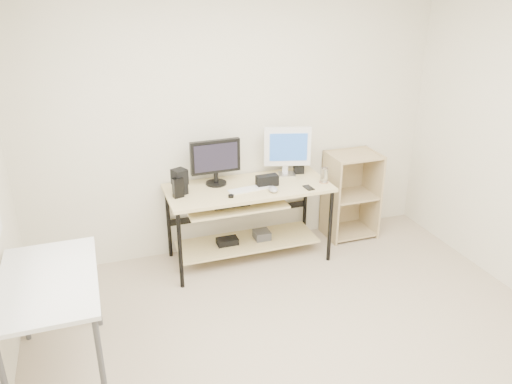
{
  "coord_description": "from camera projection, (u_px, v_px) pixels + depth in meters",
  "views": [
    {
      "loc": [
        -1.31,
        -2.36,
        2.47
      ],
      "look_at": [
        -0.05,
        1.3,
        0.84
      ],
      "focal_mm": 35.0,
      "sensor_mm": 36.0,
      "label": 1
    }
  ],
  "objects": [
    {
      "name": "room",
      "position": [
        312.0,
        198.0,
        2.89
      ],
      "size": [
        4.01,
        4.01,
        2.62
      ],
      "color": "#B7A58D",
      "rests_on": "ground"
    },
    {
      "name": "smartphone",
      "position": [
        309.0,
        188.0,
        4.51
      ],
      "size": [
        0.07,
        0.12,
        0.01
      ],
      "primitive_type": "cube",
      "rotation": [
        0.0,
        0.0,
        0.08
      ],
      "color": "black",
      "rests_on": "desk"
    },
    {
      "name": "black_monitor",
      "position": [
        215.0,
        159.0,
        4.51
      ],
      "size": [
        0.46,
        0.19,
        0.42
      ],
      "rotation": [
        0.0,
        0.0,
        0.03
      ],
      "color": "black",
      "rests_on": "desk"
    },
    {
      "name": "desk",
      "position": [
        246.0,
        208.0,
        4.64
      ],
      "size": [
        1.5,
        0.65,
        0.75
      ],
      "color": "beige",
      "rests_on": "ground"
    },
    {
      "name": "center_speaker",
      "position": [
        267.0,
        181.0,
        4.55
      ],
      "size": [
        0.2,
        0.1,
        0.1
      ],
      "primitive_type": "cube",
      "rotation": [
        0.0,
        0.0,
        0.04
      ],
      "color": "black",
      "rests_on": "desk"
    },
    {
      "name": "white_imac",
      "position": [
        287.0,
        148.0,
        4.72
      ],
      "size": [
        0.44,
        0.16,
        0.47
      ],
      "rotation": [
        0.0,
        0.0,
        -0.28
      ],
      "color": "silver",
      "rests_on": "desk"
    },
    {
      "name": "audio_controller",
      "position": [
        178.0,
        188.0,
        4.29
      ],
      "size": [
        0.1,
        0.07,
        0.18
      ],
      "primitive_type": "cube",
      "rotation": [
        0.0,
        0.0,
        0.24
      ],
      "color": "black",
      "rests_on": "desk"
    },
    {
      "name": "shelf_unit",
      "position": [
        349.0,
        194.0,
        5.16
      ],
      "size": [
        0.5,
        0.4,
        0.9
      ],
      "color": "tan",
      "rests_on": "ground"
    },
    {
      "name": "drinking_glass",
      "position": [
        324.0,
        175.0,
        4.62
      ],
      "size": [
        0.07,
        0.07,
        0.14
      ],
      "primitive_type": "cylinder",
      "rotation": [
        0.0,
        0.0,
        0.0
      ],
      "color": "white",
      "rests_on": "coaster"
    },
    {
      "name": "side_table",
      "position": [
        49.0,
        290.0,
        3.16
      ],
      "size": [
        0.6,
        1.0,
        0.75
      ],
      "color": "white",
      "rests_on": "ground"
    },
    {
      "name": "speaker_right",
      "position": [
        299.0,
        167.0,
        4.86
      ],
      "size": [
        0.12,
        0.12,
        0.11
      ],
      "primitive_type": "cube",
      "rotation": [
        0.0,
        0.0,
        -0.26
      ],
      "color": "black",
      "rests_on": "desk"
    },
    {
      "name": "keyboard",
      "position": [
        250.0,
        189.0,
        4.48
      ],
      "size": [
        0.4,
        0.15,
        0.01
      ],
      "primitive_type": "cube",
      "rotation": [
        0.0,
        0.0,
        0.12
      ],
      "color": "white",
      "rests_on": "desk"
    },
    {
      "name": "volume_puck",
      "position": [
        231.0,
        196.0,
        4.32
      ],
      "size": [
        0.06,
        0.06,
        0.02
      ],
      "primitive_type": "cylinder",
      "rotation": [
        0.0,
        0.0,
        -0.28
      ],
      "color": "black",
      "rests_on": "desk"
    },
    {
      "name": "mouse",
      "position": [
        273.0,
        189.0,
        4.44
      ],
      "size": [
        0.09,
        0.13,
        0.04
      ],
      "primitive_type": "ellipsoid",
      "rotation": [
        0.0,
        0.0,
        -0.08
      ],
      "color": "#ADADB2",
      "rests_on": "desk"
    },
    {
      "name": "speaker_left",
      "position": [
        180.0,
        181.0,
        4.35
      ],
      "size": [
        0.15,
        0.15,
        0.23
      ],
      "rotation": [
        0.0,
        0.0,
        0.4
      ],
      "color": "black",
      "rests_on": "desk"
    },
    {
      "name": "coaster",
      "position": [
        324.0,
        182.0,
        4.65
      ],
      "size": [
        0.09,
        0.09,
        0.01
      ],
      "primitive_type": "cylinder",
      "rotation": [
        0.0,
        0.0,
        0.0
      ],
      "color": "#9D6947",
      "rests_on": "desk"
    }
  ]
}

